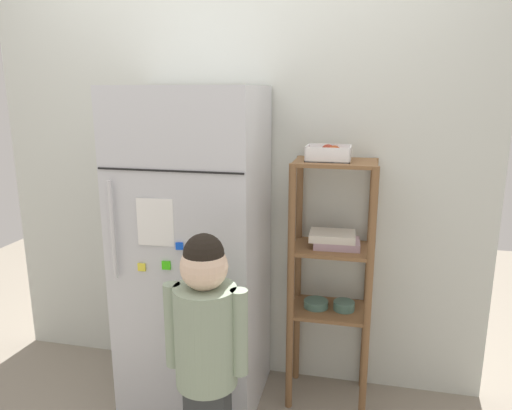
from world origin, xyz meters
TOP-DOWN VIEW (x-y plane):
  - ground_plane at (0.00, 0.00)m, footprint 6.00×6.00m
  - kitchen_wall_back at (0.00, 0.33)m, footprint 2.76×0.03m
  - refrigerator at (-0.13, 0.02)m, footprint 0.69×0.60m
  - child_standing at (0.11, -0.51)m, footprint 0.35×0.26m
  - pantry_shelf_unit at (0.57, 0.15)m, footprint 0.41×0.31m
  - fruit_bin at (0.54, 0.16)m, footprint 0.21×0.18m

SIDE VIEW (x-z plane):
  - ground_plane at x=0.00m, z-range 0.00..0.00m
  - child_standing at x=0.11m, z-range 0.12..1.21m
  - pantry_shelf_unit at x=0.57m, z-range 0.12..1.41m
  - refrigerator at x=-0.13m, z-range 0.00..1.65m
  - kitchen_wall_back at x=0.00m, z-range 0.00..2.15m
  - fruit_bin at x=0.54m, z-range 1.29..1.37m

